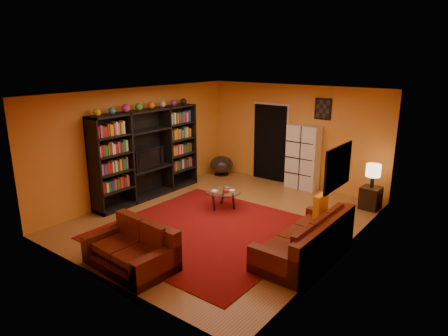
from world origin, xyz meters
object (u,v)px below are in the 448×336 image
Objects in this scene: storage_cabinet at (303,157)px; table_lamp at (373,171)px; entertainment_unit at (148,154)px; tv at (147,158)px; bowl_chair at (221,165)px; side_table at (370,198)px; loveseat at (135,249)px; coffee_table at (223,193)px; sofa at (309,241)px.

storage_cabinet is 1.92m from table_lamp.
entertainment_unit is 3.44× the size of tv.
storage_cabinet is at bearing 7.20° from bowl_chair.
entertainment_unit is at bearing -151.95° from side_table.
loveseat reaches higher than bowl_chair.
table_lamp is at bearing -60.99° from tv.
loveseat is at bearing -114.89° from table_lamp.
entertainment_unit reaches higher than side_table.
bowl_chair is (-2.38, -0.30, -0.53)m from storage_cabinet.
coffee_table is 2.51m from storage_cabinet.
entertainment_unit is 1.97× the size of loveseat.
loveseat is at bearing -114.89° from side_table.
entertainment_unit reaches higher than coffee_table.
table_lamp is (4.47, 2.48, -0.10)m from tv.
coffee_table is (-0.37, 2.86, 0.08)m from loveseat.
bowl_chair is 1.32× the size of side_table.
table_lamp reaches higher than sofa.
bowl_chair is (-1.64, 2.06, -0.08)m from coffee_table.
loveseat is 2.89m from coffee_table.
entertainment_unit is 3.86m from storage_cabinet.
tv is 2.03m from coffee_table.
sofa is 2.65m from coffee_table.
bowl_chair is 4.29m from table_lamp.
storage_cabinet reaches higher than loveseat.
entertainment_unit reaches higher than loveseat.
side_table is (0.11, 2.85, -0.04)m from sofa.
loveseat is 3.05× the size of side_table.
entertainment_unit is at bearing -96.28° from bowl_chair.
sofa is (4.41, -0.44, -0.76)m from entertainment_unit.
table_lamp is (4.25, -0.09, 0.58)m from bowl_chair.
sofa is 2.70× the size of coffee_table.
tv reaches higher than loveseat.
storage_cabinet is 2.47× the size of bowl_chair.
sofa is 4.19× the size of table_lamp.
sofa is 2.91m from table_lamp.
tv is 1.67× the size of table_lamp.
tv is 4.43m from sofa.
tv is 1.32× the size of bowl_chair.
tv reaches higher than side_table.
storage_cabinet reaches higher than coffee_table.
tv is 3.88m from storage_cabinet.
side_table is (1.87, -0.39, -0.57)m from storage_cabinet.
sofa is at bearing -92.27° from table_lamp.
tv is at bearing -150.99° from table_lamp.
tv reaches higher than coffee_table.
tv reaches higher than table_lamp.
tv is at bearing -54.35° from entertainment_unit.
table_lamp is (0.00, 0.00, 0.62)m from side_table.
bowl_chair is (0.23, 2.57, -0.68)m from tv.
coffee_table is (-2.50, 0.88, 0.08)m from sofa.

